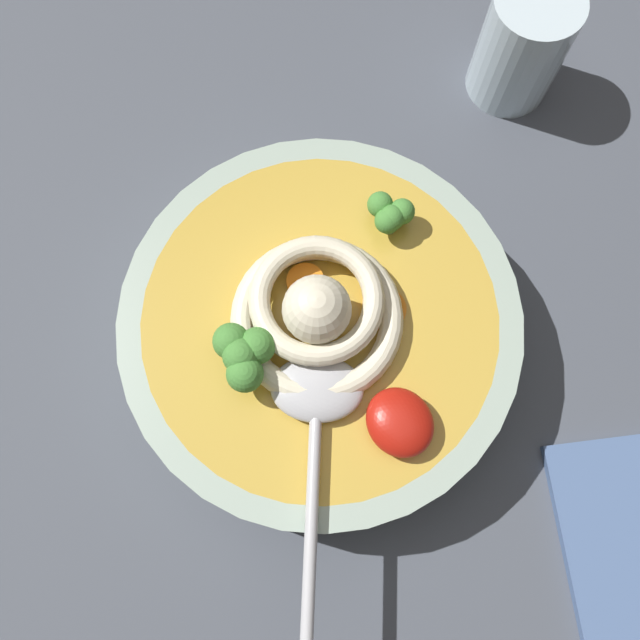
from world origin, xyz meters
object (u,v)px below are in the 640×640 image
(noodle_pile, at_px, (317,311))
(folded_napkin, at_px, (639,549))
(soup_bowl, at_px, (320,332))
(drinking_glass, at_px, (522,46))
(soup_spoon, at_px, (316,410))

(noodle_pile, distance_m, folded_napkin, 0.28)
(soup_bowl, relative_size, drinking_glass, 2.82)
(noodle_pile, relative_size, folded_napkin, 0.80)
(soup_bowl, bearing_deg, folded_napkin, -158.66)
(soup_bowl, height_order, drinking_glass, drinking_glass)
(soup_bowl, height_order, soup_spoon, soup_spoon)
(soup_bowl, relative_size, soup_spoon, 1.74)
(soup_bowl, xyz_separation_m, noodle_pile, (0.00, 0.00, 0.05))
(soup_spoon, xyz_separation_m, drinking_glass, (0.15, -0.30, -0.03))
(noodle_pile, relative_size, drinking_glass, 1.29)
(soup_bowl, xyz_separation_m, soup_spoon, (-0.05, 0.04, 0.04))
(noodle_pile, bearing_deg, folded_napkin, -158.67)
(drinking_glass, bearing_deg, noodle_pile, 109.82)
(soup_spoon, bearing_deg, drinking_glass, 153.26)
(drinking_glass, height_order, folded_napkin, drinking_glass)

